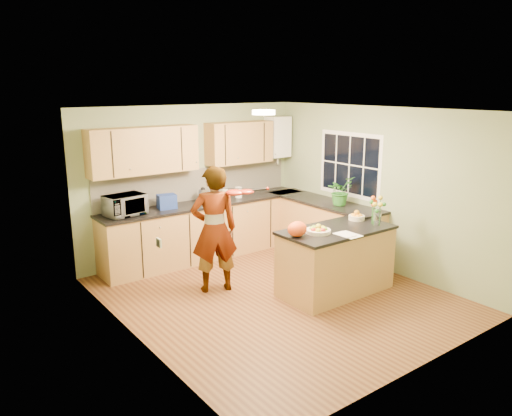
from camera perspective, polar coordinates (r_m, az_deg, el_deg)
floor at (r=6.93m, az=2.34°, el=-10.01°), size 4.50×4.50×0.00m
ceiling at (r=6.34m, az=2.57°, el=11.12°), size 4.00×4.50×0.02m
wall_back at (r=8.35m, az=-7.35°, el=3.04°), size 4.00×0.02×2.50m
wall_front at (r=5.05m, az=18.82°, el=-4.79°), size 4.00×0.02×2.50m
wall_left at (r=5.52m, az=-13.89°, el=-2.87°), size 0.02×4.50×2.50m
wall_right at (r=7.91m, az=13.77°, el=2.15°), size 0.02×4.50×2.50m
back_counter at (r=8.33m, az=-5.57°, el=-2.46°), size 3.64×0.62×0.94m
right_counter at (r=8.44m, az=7.72°, el=-2.31°), size 0.62×2.24×0.94m
splashback at (r=8.39m, az=-6.70°, el=2.77°), size 3.60×0.02×0.52m
upper_cabinets at (r=8.03m, az=-7.98°, el=6.92°), size 3.20×0.34×0.70m
boiler at (r=9.08m, az=2.50°, el=8.13°), size 0.40×0.30×0.86m
window_right at (r=8.24m, az=10.65°, el=4.89°), size 0.01×1.30×1.05m
light_switch at (r=4.99m, az=-11.04°, el=-3.92°), size 0.02×0.09×0.09m
ceiling_lamp at (r=6.58m, az=0.88°, el=10.89°), size 0.30×0.30×0.07m
peninsula_island at (r=6.99m, az=9.10°, el=-5.92°), size 1.59×0.82×0.91m
fruit_dish at (r=6.60m, az=7.14°, el=-2.46°), size 0.33×0.33×0.12m
orange_bowl at (r=7.32m, az=11.43°, el=-0.91°), size 0.23×0.23×0.13m
flower_vase at (r=7.09m, az=13.78°, el=0.69°), size 0.26×0.26×0.49m
orange_bag at (r=6.40m, az=4.73°, el=-2.41°), size 0.30×0.27×0.20m
papers at (r=6.58m, az=10.51°, el=-3.01°), size 0.23×0.32×0.01m
violinist at (r=6.85m, az=-4.80°, el=-2.46°), size 0.75×0.61×1.77m
violin at (r=6.65m, az=-2.42°, el=1.78°), size 0.64×0.55×0.16m
microwave at (r=7.54m, az=-14.76°, el=0.31°), size 0.61×0.45×0.31m
blue_box at (r=7.84m, az=-10.16°, el=0.73°), size 0.31×0.25×0.22m
kettle at (r=8.18m, az=-6.08°, el=1.48°), size 0.16×0.16×0.29m
jar_cream at (r=8.43m, az=-3.59°, el=1.68°), size 0.15×0.15×0.17m
jar_white at (r=8.48m, az=-2.02°, el=1.80°), size 0.14×0.14×0.18m
potted_plant at (r=8.03m, az=9.59°, el=1.95°), size 0.45×0.40×0.46m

